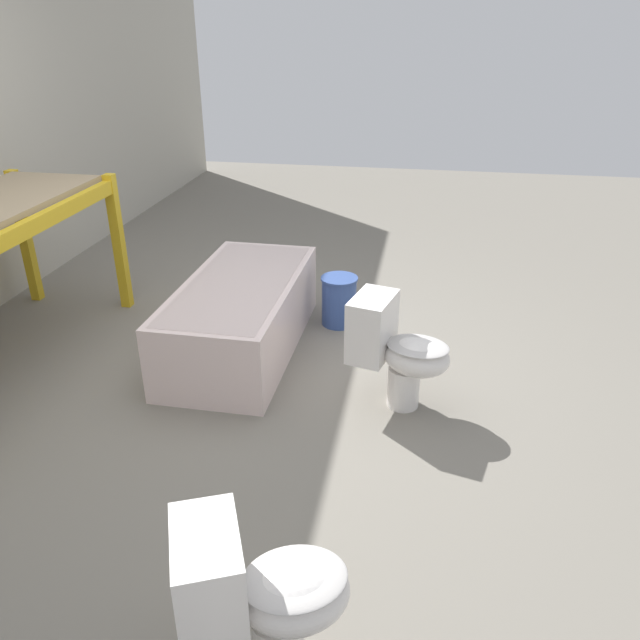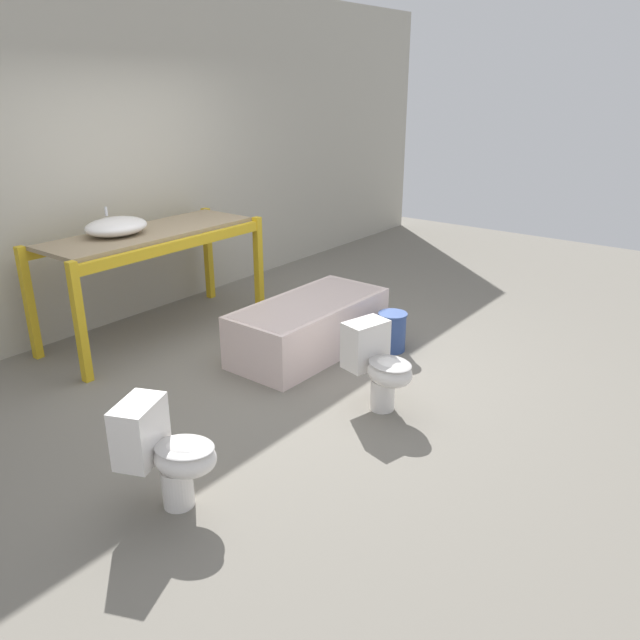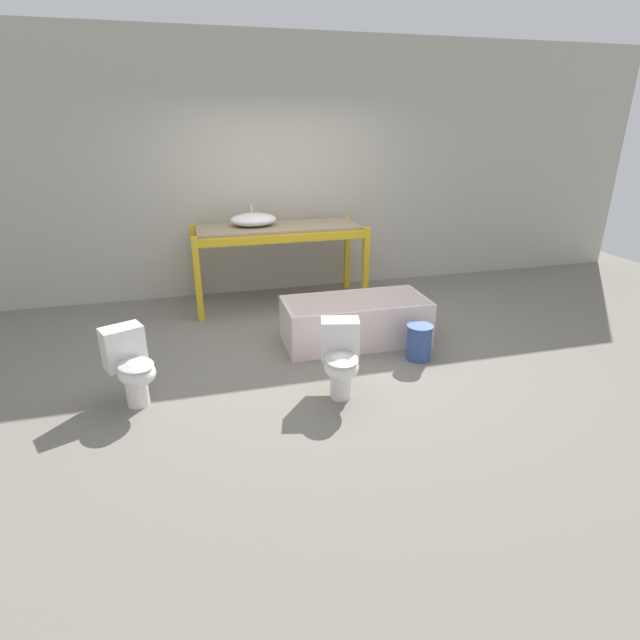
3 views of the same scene
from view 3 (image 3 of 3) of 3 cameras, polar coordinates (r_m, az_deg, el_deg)
ground_plane at (r=5.33m, az=-0.76°, el=-2.38°), size 12.00×12.00×0.00m
warehouse_wall_rear at (r=6.76m, az=-5.08°, el=16.74°), size 10.80×0.08×3.20m
shelving_rack at (r=6.26m, az=-4.77°, el=9.43°), size 2.11×0.81×0.99m
sink_basin at (r=6.24m, az=-7.62°, el=11.31°), size 0.56×0.45×0.23m
bathtub_main at (r=5.24m, az=4.06°, el=0.28°), size 1.50×0.70×0.47m
toilet_near at (r=4.18m, az=2.38°, el=-4.21°), size 0.43×0.60×0.63m
toilet_far at (r=4.34m, az=-20.79°, el=-4.70°), size 0.49×0.61×0.63m
bucket_white at (r=4.96m, az=11.25°, el=-2.42°), size 0.26×0.26×0.35m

